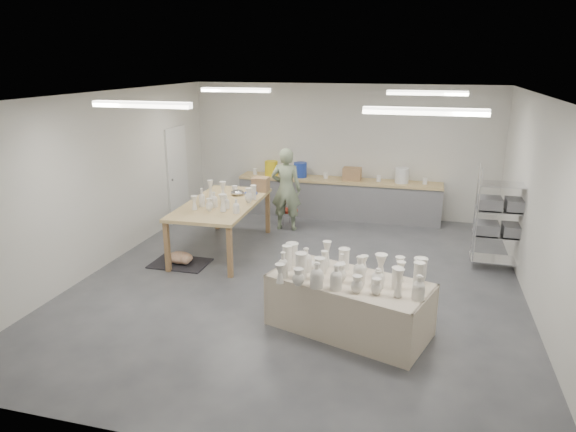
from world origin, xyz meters
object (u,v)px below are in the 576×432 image
(potter, at_px, (286,189))
(red_stool, at_px, (289,211))
(work_table, at_px, (226,203))
(drying_table, at_px, (349,301))

(potter, height_order, red_stool, potter)
(red_stool, bearing_deg, potter, -90.00)
(work_table, relative_size, red_stool, 5.39)
(drying_table, bearing_deg, potter, 133.96)
(work_table, distance_m, red_stool, 2.02)
(drying_table, relative_size, red_stool, 4.80)
(drying_table, distance_m, work_table, 3.70)
(work_table, height_order, potter, potter)
(work_table, distance_m, potter, 1.68)
(potter, bearing_deg, drying_table, 112.78)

